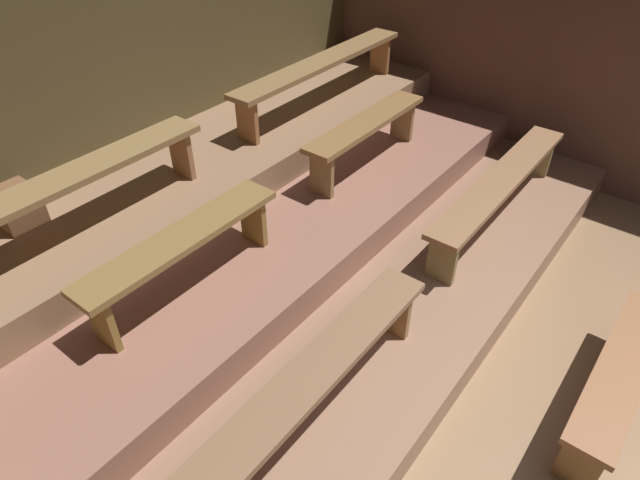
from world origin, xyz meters
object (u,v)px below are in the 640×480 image
(bench_lower_left, at_px, (299,393))
(bench_upper_left, at_px, (50,193))
(bench_middle_left, at_px, (183,246))
(bench_upper_right, at_px, (322,67))
(bench_floor_center, at_px, (619,375))
(bench_middle_right, at_px, (366,129))
(bench_lower_right, at_px, (501,184))
(wooden_crate_upper, at_px, (16,206))

(bench_lower_left, relative_size, bench_upper_left, 0.95)
(bench_middle_left, relative_size, bench_upper_right, 0.65)
(bench_floor_center, bearing_deg, bench_middle_right, 70.17)
(bench_floor_center, xyz_separation_m, bench_lower_left, (-1.60, 1.45, 0.31))
(bench_upper_left, bearing_deg, bench_lower_left, -87.34)
(bench_upper_right, bearing_deg, bench_lower_left, -144.31)
(bench_lower_left, bearing_deg, bench_lower_right, 0.00)
(bench_lower_right, bearing_deg, bench_middle_left, 153.42)
(bench_middle_left, height_order, bench_middle_right, same)
(wooden_crate_upper, bearing_deg, bench_middle_right, -24.98)
(bench_middle_right, bearing_deg, bench_upper_right, 64.91)
(bench_middle_left, distance_m, wooden_crate_upper, 1.39)
(bench_lower_left, distance_m, wooden_crate_upper, 2.62)
(bench_upper_left, xyz_separation_m, wooden_crate_upper, (-0.09, 0.45, -0.25))
(wooden_crate_upper, bearing_deg, bench_floor_center, -66.08)
(bench_middle_right, bearing_deg, bench_middle_left, 180.00)
(bench_lower_right, height_order, bench_upper_right, bench_upper_right)
(bench_lower_right, height_order, bench_middle_left, bench_middle_left)
(bench_lower_right, distance_m, bench_upper_left, 3.72)
(bench_lower_left, xyz_separation_m, wooden_crate_upper, (-0.19, 2.59, 0.33))
(bench_upper_left, bearing_deg, wooden_crate_upper, 101.79)
(bench_middle_left, bearing_deg, bench_upper_left, 115.09)
(bench_middle_left, bearing_deg, bench_floor_center, -64.63)
(bench_floor_center, xyz_separation_m, wooden_crate_upper, (-1.79, 4.04, 0.63))
(bench_lower_left, distance_m, bench_middle_right, 2.91)
(bench_floor_center, xyz_separation_m, bench_middle_left, (-1.30, 2.74, 0.58))
(bench_middle_right, relative_size, bench_upper_left, 0.65)
(bench_floor_center, height_order, bench_middle_left, bench_middle_left)
(bench_middle_left, xyz_separation_m, bench_middle_right, (2.29, 0.00, 0.00))
(wooden_crate_upper, bearing_deg, bench_lower_right, -40.08)
(bench_middle_left, bearing_deg, wooden_crate_upper, 110.75)
(bench_lower_right, relative_size, bench_middle_left, 1.46)
(bench_upper_right, bearing_deg, bench_lower_right, -92.66)
(bench_lower_left, bearing_deg, bench_upper_right, 35.69)
(bench_middle_left, relative_size, bench_middle_right, 1.00)
(bench_lower_right, xyz_separation_m, bench_middle_right, (-0.30, 1.30, 0.27))
(bench_floor_center, distance_m, bench_lower_left, 2.18)
(bench_floor_center, distance_m, bench_middle_right, 2.97)
(bench_floor_center, bearing_deg, bench_middle_left, 115.37)
(bench_middle_left, distance_m, bench_upper_left, 0.99)
(bench_floor_center, relative_size, bench_lower_right, 0.66)
(bench_middle_left, height_order, bench_upper_left, bench_upper_left)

